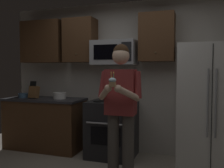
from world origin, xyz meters
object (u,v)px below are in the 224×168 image
(oven_range, at_px, (112,129))
(refrigerator, at_px, (210,107))
(knife_block, at_px, (34,92))
(cupcake, at_px, (112,82))
(microwave, at_px, (114,53))
(bowl_large_white, at_px, (60,96))
(bowl_small_colored, at_px, (23,95))
(person, at_px, (120,104))

(oven_range, height_order, refrigerator, refrigerator)
(knife_block, height_order, cupcake, cupcake)
(microwave, bearing_deg, bowl_large_white, -174.85)
(oven_range, relative_size, knife_block, 2.91)
(oven_range, height_order, bowl_small_colored, bowl_small_colored)
(bowl_large_white, distance_m, bowl_small_colored, 0.74)
(refrigerator, bearing_deg, oven_range, 178.50)
(oven_range, bearing_deg, microwave, 89.98)
(oven_range, height_order, cupcake, cupcake)
(bowl_small_colored, bearing_deg, cupcake, -28.29)
(refrigerator, distance_m, cupcake, 1.62)
(bowl_large_white, distance_m, person, 1.62)
(oven_range, relative_size, cupcake, 5.36)
(microwave, xyz_separation_m, bowl_small_colored, (-1.74, -0.13, -0.76))
(bowl_small_colored, xyz_separation_m, cupcake, (2.12, -1.14, 0.33))
(refrigerator, height_order, person, refrigerator)
(microwave, bearing_deg, cupcake, -73.12)
(knife_block, bearing_deg, person, -23.00)
(oven_range, distance_m, cupcake, 1.47)
(knife_block, height_order, bowl_large_white, knife_block)
(oven_range, height_order, person, person)
(cupcake, bearing_deg, microwave, 106.88)
(microwave, bearing_deg, oven_range, -90.02)
(bowl_large_white, bearing_deg, oven_range, -1.71)
(bowl_large_white, height_order, cupcake, cupcake)
(microwave, relative_size, refrigerator, 0.41)
(knife_block, height_order, bowl_small_colored, knife_block)
(refrigerator, height_order, knife_block, refrigerator)
(refrigerator, bearing_deg, bowl_large_white, 178.42)
(knife_block, distance_m, bowl_large_white, 0.50)
(cupcake, bearing_deg, bowl_small_colored, 151.71)
(refrigerator, xyz_separation_m, knife_block, (-2.99, 0.01, 0.14))
(oven_range, bearing_deg, refrigerator, -1.50)
(microwave, distance_m, bowl_large_white, 1.24)
(microwave, relative_size, person, 0.42)
(knife_block, xyz_separation_m, bowl_small_colored, (-0.25, 0.02, -0.07))
(oven_range, xyz_separation_m, bowl_small_colored, (-1.74, -0.01, 0.50))
(refrigerator, bearing_deg, cupcake, -134.95)
(microwave, height_order, cupcake, microwave)
(microwave, bearing_deg, bowl_small_colored, -175.69)
(microwave, height_order, refrigerator, microwave)
(refrigerator, height_order, bowl_small_colored, refrigerator)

